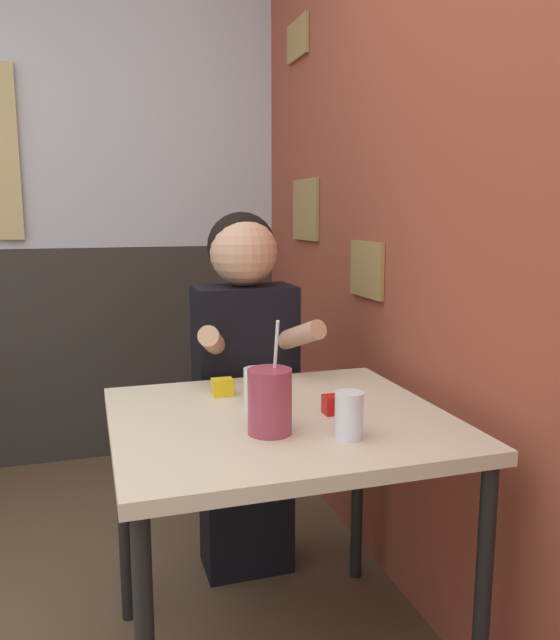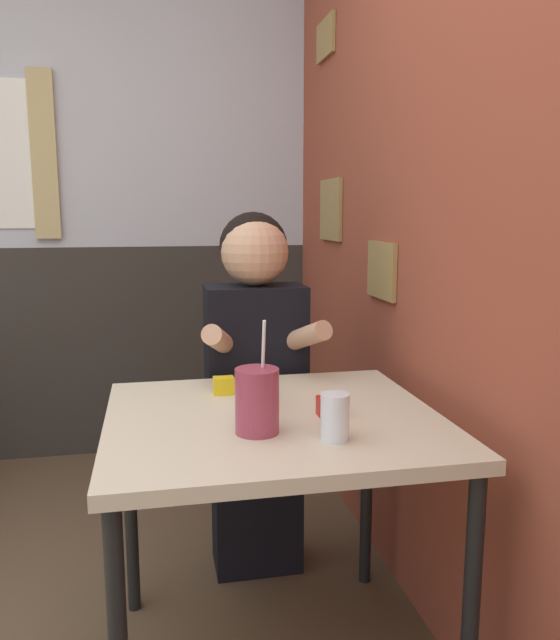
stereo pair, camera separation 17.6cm
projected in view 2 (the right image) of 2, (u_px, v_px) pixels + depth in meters
brick_wall_right at (382, 191)px, 2.28m from camera, size 0.08×4.21×2.70m
back_wall at (20, 196)px, 3.08m from camera, size 5.85×0.09×2.70m
main_table at (274, 442)px, 1.65m from camera, size 0.87×0.80×0.75m
person_seated at (255, 379)px, 2.17m from camera, size 0.42×0.42×1.28m
cocktail_pitcher at (257, 401)px, 1.49m from camera, size 0.11×0.11×0.28m
glass_near_pitcher at (335, 417)px, 1.45m from camera, size 0.07×0.07×0.11m
glass_center at (253, 387)px, 1.69m from camera, size 0.07×0.07×0.11m
condiment_ketchup at (329, 406)px, 1.63m from camera, size 0.06×0.04×0.05m
condiment_mustard at (224, 386)px, 1.82m from camera, size 0.06×0.04×0.05m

